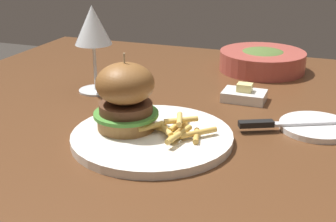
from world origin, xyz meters
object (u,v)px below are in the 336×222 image
(burger_sandwich, at_px, (125,96))
(soup_bowl, at_px, (262,60))
(main_plate, at_px, (150,137))
(wine_glass, at_px, (93,28))
(table_knife, at_px, (289,123))
(bread_plate, at_px, (316,127))
(butter_dish, at_px, (244,95))

(burger_sandwich, xyz_separation_m, soup_bowl, (0.14, 0.47, -0.04))
(main_plate, height_order, wine_glass, wine_glass)
(main_plate, distance_m, wine_glass, 0.31)
(soup_bowl, bearing_deg, table_knife, -73.29)
(soup_bowl, bearing_deg, bread_plate, -65.51)
(bread_plate, relative_size, table_knife, 0.64)
(burger_sandwich, xyz_separation_m, wine_glass, (-0.16, 0.19, 0.07))
(burger_sandwich, relative_size, butter_dish, 1.50)
(burger_sandwich, bearing_deg, bread_plate, 24.89)
(wine_glass, distance_m, butter_dish, 0.34)
(burger_sandwich, height_order, wine_glass, wine_glass)
(wine_glass, bearing_deg, soup_bowl, 43.02)
(soup_bowl, bearing_deg, main_plate, -101.75)
(burger_sandwich, height_order, soup_bowl, burger_sandwich)
(main_plate, bearing_deg, table_knife, 30.41)
(wine_glass, xyz_separation_m, bread_plate, (0.46, -0.05, -0.13))
(wine_glass, relative_size, table_knife, 0.91)
(soup_bowl, bearing_deg, butter_dish, -88.86)
(burger_sandwich, relative_size, soup_bowl, 0.62)
(wine_glass, distance_m, table_knife, 0.44)
(bread_plate, bearing_deg, main_plate, -150.32)
(bread_plate, bearing_deg, butter_dish, 145.42)
(main_plate, height_order, butter_dish, butter_dish)
(burger_sandwich, distance_m, wine_glass, 0.26)
(burger_sandwich, bearing_deg, butter_dish, 58.12)
(wine_glass, height_order, butter_dish, wine_glass)
(main_plate, bearing_deg, wine_glass, 136.56)
(main_plate, bearing_deg, butter_dish, 67.02)
(main_plate, xyz_separation_m, wine_glass, (-0.21, 0.19, 0.13))
(main_plate, xyz_separation_m, soup_bowl, (0.10, 0.48, 0.02))
(burger_sandwich, height_order, bread_plate, burger_sandwich)
(wine_glass, xyz_separation_m, butter_dish, (0.31, 0.05, -0.12))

